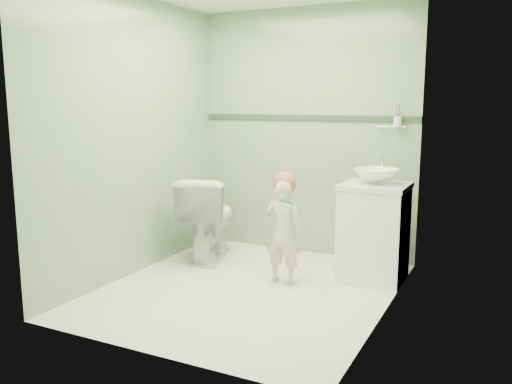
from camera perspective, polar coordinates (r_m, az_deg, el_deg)
The scene contains 12 objects.
ground at distance 4.35m, azimuth -0.89°, elevation -10.48°, with size 2.50×2.50×0.00m, color white.
room_shell at distance 4.10m, azimuth -0.94°, elevation 5.48°, with size 2.50×2.54×2.40m.
trim_stripe at distance 5.22m, azimuth 5.36°, elevation 8.00°, with size 2.20×0.02×0.05m, color #2B472D.
vanity at distance 4.59m, azimuth 12.59°, elevation -4.43°, with size 0.52×0.50×0.80m, color white.
counter at distance 4.50m, azimuth 12.78°, elevation 0.63°, with size 0.54×0.52×0.04m, color white.
basin at distance 4.49m, azimuth 12.82°, elevation 1.69°, with size 0.37×0.37×0.13m, color white.
faucet at distance 4.66m, azimuth 13.40°, elevation 2.94°, with size 0.03×0.13×0.18m.
cup_holder at distance 4.91m, azimuth 14.96°, elevation 7.36°, with size 0.26×0.07×0.21m.
toilet at distance 5.10m, azimuth -5.16°, elevation -2.77°, with size 0.45×0.79×0.81m, color white.
toddler at distance 4.39m, azimuth 2.96°, elevation -4.31°, with size 0.32×0.21×0.88m, color beige.
hair_cap at distance 4.33m, azimuth 3.14°, elevation 0.98°, with size 0.20×0.20×0.20m, color #AD5940.
teal_toothbrush at distance 4.19m, azimuth 3.35°, elevation -1.00°, with size 0.11×0.13×0.08m.
Camera 1 is at (1.87, -3.63, 1.50)m, focal length 37.05 mm.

